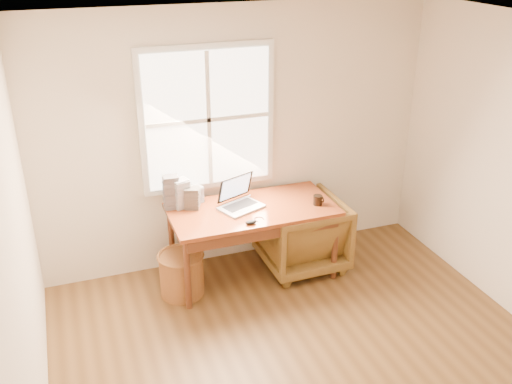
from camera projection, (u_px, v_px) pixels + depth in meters
room_shell at (330, 234)px, 3.84m from camera, size 4.04×4.54×2.64m
desk at (252, 210)px, 5.50m from camera, size 1.60×0.80×0.04m
armchair at (301, 233)px, 5.81m from camera, size 0.81×0.83×0.74m
wicker_stool at (182, 274)px, 5.41m from camera, size 0.43×0.43×0.42m
laptop at (241, 194)px, 5.41m from camera, size 0.53×0.54×0.30m
mouse at (251, 222)px, 5.18m from camera, size 0.11×0.07×0.03m
coffee_mug at (318, 200)px, 5.53m from camera, size 0.10×0.10×0.10m
cd_stack_a at (181, 194)px, 5.44m from camera, size 0.17×0.16×0.29m
cd_stack_b at (193, 198)px, 5.44m from camera, size 0.17×0.16×0.21m
cd_stack_c at (171, 192)px, 5.43m from camera, size 0.15×0.14×0.33m
cd_stack_d at (196, 194)px, 5.57m from camera, size 0.16×0.15×0.16m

